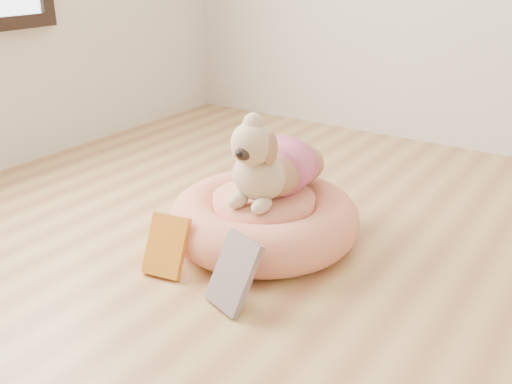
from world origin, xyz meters
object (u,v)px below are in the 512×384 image
Objects in this scene: pet_bed at (264,219)px; dog at (272,150)px; book_white at (234,273)px; book_yellow at (167,246)px.

pet_bed is 0.26m from dog.
book_white is (0.13, -0.41, -0.24)m from dog.
book_yellow is 0.90× the size of book_white.
dog is 0.49m from book_white.
pet_bed is 1.51× the size of dog.
pet_bed is at bearing 129.08° from book_white.
pet_bed is at bearing -128.05° from dog.
book_yellow is at bearing -115.86° from dog.
book_white reaches higher than pet_bed.
pet_bed is 0.39m from book_yellow.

